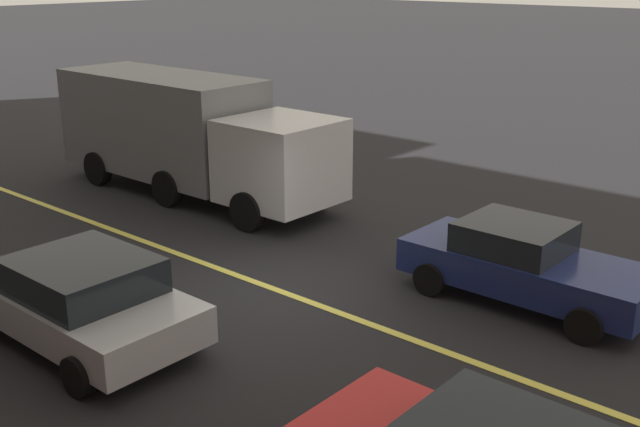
% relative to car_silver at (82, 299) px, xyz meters
% --- Properties ---
extents(ground, '(200.00, 200.00, 0.00)m').
position_rel_car_silver_xyz_m(ground, '(-0.73, -3.39, -0.74)').
color(ground, black).
extents(lane_stripe_center, '(80.00, 0.16, 0.01)m').
position_rel_car_silver_xyz_m(lane_stripe_center, '(-0.73, -3.39, -0.73)').
color(lane_stripe_center, '#D8CC4C').
rests_on(lane_stripe_center, ground).
extents(car_silver, '(4.14, 2.12, 1.42)m').
position_rel_car_silver_xyz_m(car_silver, '(0.00, 0.00, 0.00)').
color(car_silver, '#A8AAB2').
rests_on(car_silver, ground).
extents(car_navy, '(4.31, 1.90, 1.40)m').
position_rel_car_silver_xyz_m(car_navy, '(-4.48, -5.90, -0.03)').
color(car_navy, navy).
rests_on(car_navy, ground).
extents(truck_gray, '(8.43, 2.47, 2.98)m').
position_rel_car_silver_xyz_m(truck_gray, '(5.15, -6.45, 0.87)').
color(truck_gray, silver).
rests_on(truck_gray, ground).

